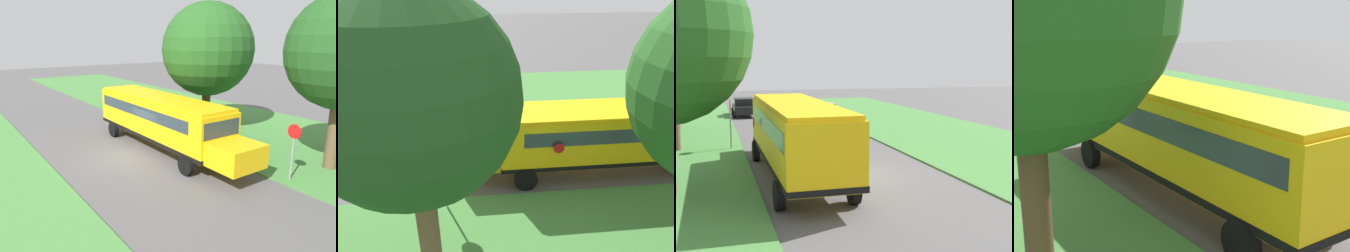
# 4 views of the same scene
# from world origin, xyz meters

# --- Properties ---
(ground_plane) EXTENTS (120.00, 120.00, 0.00)m
(ground_plane) POSITION_xyz_m (0.00, 0.00, 0.00)
(ground_plane) COLOR #565454
(school_bus) EXTENTS (2.85, 12.42, 3.16)m
(school_bus) POSITION_xyz_m (-2.34, -0.05, 1.92)
(school_bus) COLOR yellow
(school_bus) RESTS_ON ground
(car_tan_nearest) EXTENTS (2.02, 4.40, 1.56)m
(car_tan_nearest) POSITION_xyz_m (2.80, 16.63, 0.88)
(car_tan_nearest) COLOR tan
(car_tan_nearest) RESTS_ON ground
(stop_sign) EXTENTS (0.08, 0.68, 2.74)m
(stop_sign) POSITION_xyz_m (-4.60, 7.19, 1.74)
(stop_sign) COLOR gray
(stop_sign) RESTS_ON ground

